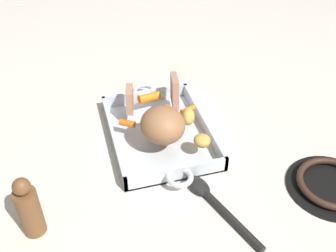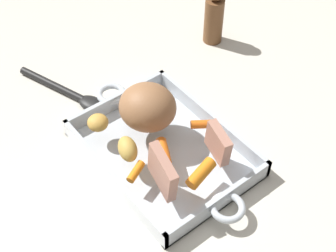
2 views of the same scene
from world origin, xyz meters
name	(u,v)px [view 1 (image 1 of 2)]	position (x,y,z in m)	size (l,w,h in m)	color
ground_plane	(160,137)	(0.00, 0.00, 0.00)	(2.25, 2.25, 0.00)	silver
roasting_dish	(159,133)	(0.00, 0.00, 0.01)	(0.42, 0.25, 0.04)	silver
pork_roast	(163,125)	(-0.05, 0.01, 0.08)	(0.11, 0.10, 0.09)	#9D6A45
roast_slice_thick	(130,99)	(0.09, 0.06, 0.07)	(0.02, 0.06, 0.06)	tan
roast_slice_thin	(175,91)	(0.08, -0.06, 0.08)	(0.02, 0.08, 0.08)	tan
baby_carrot_center_right	(188,110)	(0.03, -0.09, 0.05)	(0.01, 0.01, 0.04)	orange
baby_carrot_northeast	(164,114)	(0.03, -0.02, 0.05)	(0.02, 0.02, 0.06)	orange
baby_carrot_center_left	(127,123)	(0.02, 0.08, 0.05)	(0.02, 0.02, 0.04)	orange
baby_carrot_northwest	(148,98)	(0.11, 0.00, 0.05)	(0.02, 0.02, 0.06)	orange
potato_near_roast	(202,141)	(-0.10, -0.08, 0.06)	(0.04, 0.04, 0.03)	gold
potato_corner	(188,116)	(-0.01, -0.07, 0.06)	(0.05, 0.03, 0.04)	gold
stove_burner_rear	(332,184)	(-0.28, -0.33, 0.01)	(0.20, 0.20, 0.02)	black
serving_spoon	(214,202)	(-0.25, -0.06, 0.01)	(0.23, 0.10, 0.02)	black
pepper_mill	(29,209)	(-0.21, 0.32, 0.07)	(0.05, 0.05, 0.15)	brown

